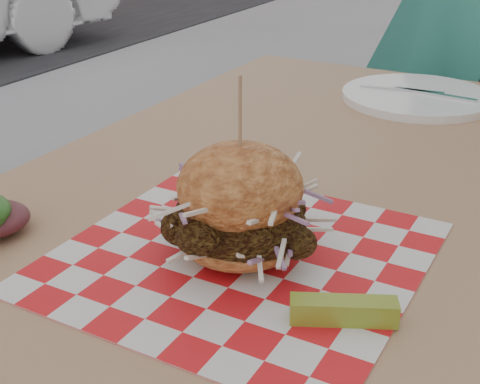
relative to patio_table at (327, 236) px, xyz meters
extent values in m
cube|color=tan|center=(0.00, 0.00, 0.06)|extent=(0.80, 1.20, 0.04)
cylinder|color=#333338|center=(-0.34, 0.54, -0.32)|extent=(0.05, 0.05, 0.71)
cube|color=tan|center=(0.00, 0.99, -0.22)|extent=(0.44, 0.44, 0.04)
cylinder|color=#333338|center=(-0.17, 0.81, -0.46)|extent=(0.03, 0.03, 0.43)
cylinder|color=#333338|center=(-0.19, 1.17, -0.46)|extent=(0.03, 0.03, 0.43)
cube|color=red|center=(-0.01, -0.22, 0.08)|extent=(0.36, 0.36, 0.00)
ellipsoid|color=#CA7939|center=(-0.01, -0.22, 0.10)|extent=(0.13, 0.13, 0.04)
ellipsoid|color=brown|center=(-0.01, -0.22, 0.12)|extent=(0.14, 0.13, 0.07)
ellipsoid|color=#CA7939|center=(-0.01, -0.22, 0.16)|extent=(0.13, 0.13, 0.09)
cylinder|color=tan|center=(-0.01, -0.22, 0.22)|extent=(0.00, 0.00, 0.10)
cube|color=olive|center=(0.12, -0.28, 0.09)|extent=(0.10, 0.06, 0.02)
cylinder|color=white|center=(0.00, 0.42, 0.09)|extent=(0.27, 0.27, 0.01)
cube|color=silver|center=(-0.03, 0.42, 0.09)|extent=(0.15, 0.03, 0.00)
cube|color=silver|center=(0.03, 0.42, 0.09)|extent=(0.15, 0.03, 0.00)
camera|label=1|loc=(0.28, -0.75, 0.43)|focal=50.00mm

